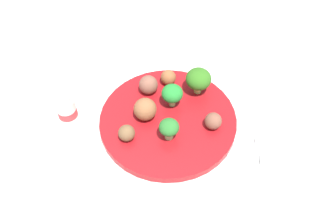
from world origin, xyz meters
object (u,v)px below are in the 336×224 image
broccoli_floret_near_rim (170,93)px  knife (289,148)px  meatball_back_left (213,121)px  fork (288,163)px  broccoli_floret_far_rim (198,79)px  meatball_mid_right (148,85)px  meatball_front_left (168,77)px  broccoli_floret_back_left (169,128)px  napkin (292,157)px  meatball_near_rim (145,109)px  plate (168,121)px  meatball_mid_left (127,133)px  yogurt_bottle (67,110)px

broccoli_floret_near_rim → knife: bearing=168.7°
meatball_back_left → fork: size_ratio=0.29×
broccoli_floret_near_rim → broccoli_floret_far_rim: bearing=-135.8°
meatball_mid_right → meatball_front_left: bearing=-135.6°
broccoli_floret_back_left → meatball_front_left: (0.03, -0.14, -0.01)m
broccoli_floret_back_left → napkin: broccoli_floret_back_left is taller
meatball_near_rim → meatball_back_left: bearing=-177.8°
plate → meatball_mid_left: 0.10m
fork → meatball_mid_left: bearing=3.4°
fork → yogurt_bottle: yogurt_bottle is taller
meatball_mid_right → meatball_back_left: meatball_mid_right is taller
broccoli_floret_near_rim → fork: bearing=161.0°
fork → broccoli_floret_far_rim: bearing=-34.1°
plate → meatball_near_rim: (0.05, 0.01, 0.03)m
meatball_mid_right → knife: (-0.30, 0.07, -0.03)m
meatball_mid_left → meatball_front_left: same height
plate → yogurt_bottle: (0.20, 0.04, 0.02)m
broccoli_floret_near_rim → broccoli_floret_back_left: bearing=101.8°
plate → meatball_front_left: size_ratio=8.36×
meatball_near_rim → yogurt_bottle: size_ratio=0.65×
broccoli_floret_back_left → yogurt_bottle: yogurt_bottle is taller
broccoli_floret_near_rim → meatball_near_rim: (0.04, 0.04, -0.01)m
plate → fork: 0.25m
broccoli_floret_near_rim → napkin: broccoli_floret_near_rim is taller
plate → meatball_mid_right: meatball_mid_right is taller
meatball_back_left → napkin: 0.17m
broccoli_floret_back_left → meatball_mid_right: bearing=-57.2°
meatball_mid_left → meatball_mid_right: (-0.01, -0.13, 0.00)m
meatball_mid_right → napkin: (-0.31, 0.09, -0.03)m
broccoli_floret_back_left → yogurt_bottle: 0.21m
broccoli_floret_far_rim → fork: 0.24m
meatball_near_rim → yogurt_bottle: (0.15, 0.03, -0.01)m
broccoli_floret_near_rim → meatball_front_left: 0.06m
meatball_near_rim → broccoli_floret_near_rim: bearing=-132.7°
fork → meatball_back_left: bearing=-17.0°
meatball_front_left → knife: bearing=157.7°
meatball_near_rim → meatball_front_left: (-0.02, -0.10, -0.01)m
meatball_mid_right → yogurt_bottle: (0.14, 0.10, -0.00)m
broccoli_floret_far_rim → fork: bearing=145.9°
plate → knife: size_ratio=1.93×
napkin → fork: size_ratio=1.41×
broccoli_floret_near_rim → fork: size_ratio=0.43×
meatball_near_rim → knife: bearing=178.9°
broccoli_floret_back_left → fork: bearing=179.5°
meatball_mid_right → meatball_back_left: 0.16m
meatball_back_left → broccoli_floret_far_rim: bearing=-62.2°
broccoli_floret_far_rim → meatball_near_rim: bearing=45.6°
meatball_mid_left → napkin: 0.32m
meatball_mid_right → knife: 0.31m
broccoli_floret_far_rim → meatball_mid_left: broccoli_floret_far_rim is taller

